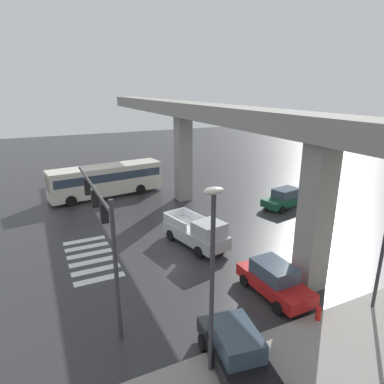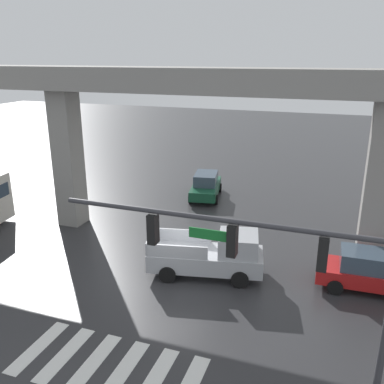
{
  "view_description": "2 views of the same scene",
  "coord_description": "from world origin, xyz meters",
  "px_view_note": "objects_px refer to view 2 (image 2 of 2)",
  "views": [
    {
      "loc": [
        19.94,
        -8.33,
        10.22
      ],
      "look_at": [
        -2.09,
        2.13,
        2.66
      ],
      "focal_mm": 31.78,
      "sensor_mm": 36.0,
      "label": 1
    },
    {
      "loc": [
        6.21,
        -15.3,
        9.54
      ],
      "look_at": [
        0.11,
        1.9,
        3.52
      ],
      "focal_mm": 38.93,
      "sensor_mm": 36.0,
      "label": 2
    }
  ],
  "objects_px": {
    "pickup_truck": "(212,255)",
    "traffic_signal_mast": "(276,266)",
    "sedan_red": "(369,271)",
    "sedan_dark_green": "(206,185)"
  },
  "relations": [
    {
      "from": "pickup_truck",
      "to": "traffic_signal_mast",
      "type": "relative_size",
      "value": 0.62
    },
    {
      "from": "pickup_truck",
      "to": "sedan_red",
      "type": "bearing_deg",
      "value": 9.15
    },
    {
      "from": "sedan_red",
      "to": "traffic_signal_mast",
      "type": "bearing_deg",
      "value": -110.37
    },
    {
      "from": "pickup_truck",
      "to": "sedan_dark_green",
      "type": "xyz_separation_m",
      "value": [
        -3.61,
        10.35,
        -0.14
      ]
    },
    {
      "from": "sedan_dark_green",
      "to": "sedan_red",
      "type": "bearing_deg",
      "value": -42.3
    },
    {
      "from": "sedan_red",
      "to": "sedan_dark_green",
      "type": "distance_m",
      "value": 13.8
    },
    {
      "from": "pickup_truck",
      "to": "traffic_signal_mast",
      "type": "xyz_separation_m",
      "value": [
        3.67,
        -6.81,
        3.57
      ]
    },
    {
      "from": "sedan_red",
      "to": "traffic_signal_mast",
      "type": "relative_size",
      "value": 0.5
    },
    {
      "from": "pickup_truck",
      "to": "traffic_signal_mast",
      "type": "distance_m",
      "value": 8.52
    },
    {
      "from": "sedan_dark_green",
      "to": "traffic_signal_mast",
      "type": "height_order",
      "value": "traffic_signal_mast"
    }
  ]
}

